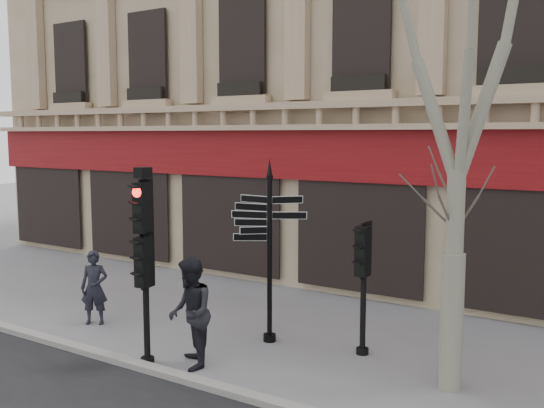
{
  "coord_description": "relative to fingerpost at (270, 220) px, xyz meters",
  "views": [
    {
      "loc": [
        6.21,
        -8.8,
        4.13
      ],
      "look_at": [
        0.19,
        0.6,
        2.84
      ],
      "focal_mm": 40.0,
      "sensor_mm": 36.0,
      "label": 1
    }
  ],
  "objects": [
    {
      "name": "pedestrian_b",
      "position": [
        -0.44,
        -1.89,
        -1.47
      ],
      "size": [
        1.2,
        1.21,
        1.97
      ],
      "primitive_type": "imported",
      "rotation": [
        0.0,
        0.0,
        -0.82
      ],
      "color": "black",
      "rests_on": "ground"
    },
    {
      "name": "kerb",
      "position": [
        0.17,
        -2.47,
        -2.4
      ],
      "size": [
        80.0,
        0.25,
        0.12
      ],
      "primitive_type": "cube",
      "color": "gray",
      "rests_on": "ground"
    },
    {
      "name": "pedestrian_a",
      "position": [
        -3.82,
        -1.12,
        -1.65
      ],
      "size": [
        0.71,
        0.64,
        1.62
      ],
      "primitive_type": "imported",
      "rotation": [
        0.0,
        0.0,
        0.55
      ],
      "color": "black",
      "rests_on": "ground"
    },
    {
      "name": "plane_tree",
      "position": [
        3.71,
        -0.34,
        3.62
      ],
      "size": [
        3.26,
        3.26,
        8.67
      ],
      "color": "gray",
      "rests_on": "ground"
    },
    {
      "name": "ground",
      "position": [
        0.17,
        -1.07,
        -2.46
      ],
      "size": [
        80.0,
        80.0,
        0.0
      ],
      "primitive_type": "plane",
      "color": "slate",
      "rests_on": "ground"
    },
    {
      "name": "traffic_signal_main",
      "position": [
        -1.19,
        -2.22,
        -0.22
      ],
      "size": [
        0.43,
        0.34,
        3.55
      ],
      "rotation": [
        0.0,
        0.0,
        0.16
      ],
      "color": "black",
      "rests_on": "ground"
    },
    {
      "name": "traffic_signal_secondary",
      "position": [
        1.87,
        0.34,
        -0.75
      ],
      "size": [
        0.41,
        0.3,
        2.45
      ],
      "rotation": [
        0.0,
        0.0,
        -0.01
      ],
      "color": "black",
      "rests_on": "ground"
    },
    {
      "name": "fingerpost",
      "position": [
        0.0,
        0.0,
        0.0
      ],
      "size": [
        1.99,
        1.99,
        3.66
      ],
      "rotation": [
        0.0,
        0.0,
        0.38
      ],
      "color": "black",
      "rests_on": "ground"
    }
  ]
}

